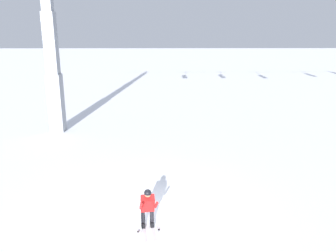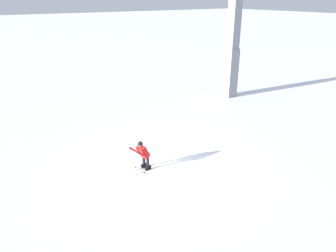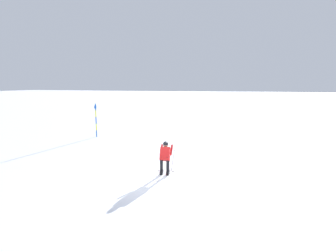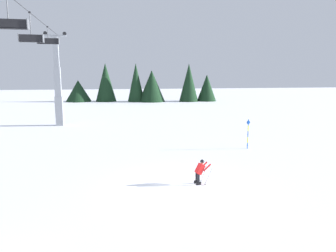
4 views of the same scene
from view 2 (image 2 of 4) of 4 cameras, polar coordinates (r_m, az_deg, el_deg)
name	(u,v)px [view 2 (image 2 of 4)]	position (r m, az deg, el deg)	size (l,w,h in m)	color
ground_plane	(166,160)	(15.14, -0.42, -6.08)	(260.00, 260.00, 0.00)	white
skier_carving_main	(143,153)	(14.04, -4.46, -4.88)	(0.76, 1.77, 1.53)	white
lift_tower_near	(233,33)	(24.21, 11.50, 15.80)	(0.83, 2.52, 11.26)	gray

